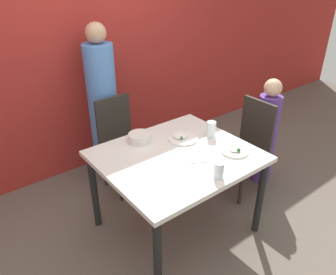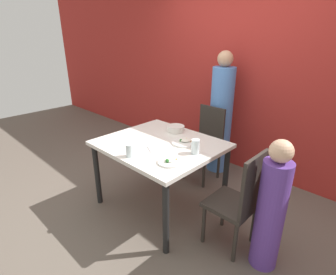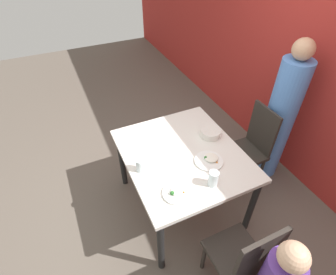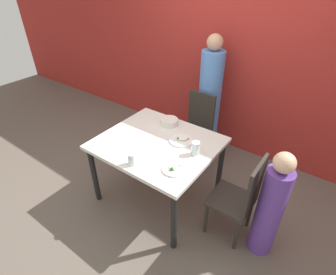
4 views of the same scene
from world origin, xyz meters
name	(u,v)px [view 4 (image 4 of 4)]	position (x,y,z in m)	size (l,w,h in m)	color
ground_plane	(159,194)	(0.00, 0.00, 0.00)	(10.00, 10.00, 0.00)	#60564C
wall_back	(226,54)	(0.00, 1.50, 1.35)	(10.00, 0.06, 2.70)	#A82823
dining_table	(158,149)	(0.00, 0.00, 0.69)	(1.21, 1.06, 0.78)	silver
chair_adult_spot	(196,127)	(-0.03, 0.88, 0.51)	(0.40, 0.40, 0.97)	#2D2823
chair_child_spot	(240,198)	(0.95, 0.03, 0.51)	(0.40, 0.40, 0.97)	#2D2823
person_adult	(209,101)	(-0.03, 1.19, 0.77)	(0.30, 0.30, 1.66)	#5184D1
person_child	(270,209)	(1.23, 0.03, 0.54)	(0.23, 0.23, 1.15)	#5B3893
bowl_curry	(169,122)	(-0.11, 0.37, 0.81)	(0.20, 0.20, 0.07)	silver
plate_rice_adult	(182,140)	(0.19, 0.17, 0.79)	(0.26, 0.26, 0.05)	white
plate_rice_child	(174,168)	(0.39, -0.26, 0.79)	(0.22, 0.22, 0.05)	white
glass_water_tall	(196,148)	(0.43, 0.05, 0.85)	(0.08, 0.08, 0.14)	silver
glass_water_short	(132,159)	(0.04, -0.43, 0.84)	(0.08, 0.08, 0.12)	silver
fork_steel	(149,152)	(0.05, -0.19, 0.78)	(0.17, 0.10, 0.01)	silver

